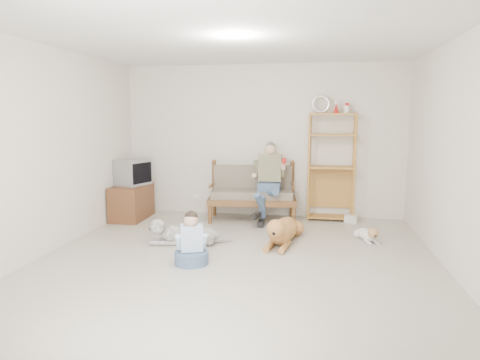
% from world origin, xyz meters
% --- Properties ---
extents(floor, '(5.50, 5.50, 0.00)m').
position_xyz_m(floor, '(0.00, 0.00, 0.00)').
color(floor, '#B8B3A1').
rests_on(floor, ground).
extents(ceiling, '(5.50, 5.50, 0.00)m').
position_xyz_m(ceiling, '(0.00, 0.00, 2.70)').
color(ceiling, silver).
rests_on(ceiling, ground).
extents(wall_back, '(5.00, 0.00, 5.00)m').
position_xyz_m(wall_back, '(0.00, 2.75, 1.35)').
color(wall_back, beige).
rests_on(wall_back, ground).
extents(wall_front, '(5.00, 0.00, 5.00)m').
position_xyz_m(wall_front, '(0.00, -2.75, 1.35)').
color(wall_front, beige).
rests_on(wall_front, ground).
extents(wall_left, '(0.00, 5.50, 5.50)m').
position_xyz_m(wall_left, '(-2.50, 0.00, 1.35)').
color(wall_left, beige).
rests_on(wall_left, ground).
extents(wall_right, '(0.00, 5.50, 5.50)m').
position_xyz_m(wall_right, '(2.50, 0.00, 1.35)').
color(wall_right, beige).
rests_on(wall_right, ground).
extents(loveseat, '(1.56, 0.85, 0.95)m').
position_xyz_m(loveseat, '(-0.12, 2.37, 0.49)').
color(loveseat, brown).
rests_on(loveseat, ground).
extents(man, '(0.51, 0.74, 1.19)m').
position_xyz_m(man, '(0.16, 2.14, 0.62)').
color(man, '#485F85').
rests_on(man, loveseat).
extents(etagere, '(0.82, 0.36, 2.15)m').
position_xyz_m(etagere, '(1.21, 2.55, 0.95)').
color(etagere, '#B47838').
rests_on(etagere, ground).
extents(book_stack, '(0.25, 0.22, 0.14)m').
position_xyz_m(book_stack, '(1.57, 2.38, 0.07)').
color(book_stack, silver).
rests_on(book_stack, ground).
extents(tv_stand, '(0.51, 0.90, 0.60)m').
position_xyz_m(tv_stand, '(-2.23, 2.04, 0.30)').
color(tv_stand, brown).
rests_on(tv_stand, ground).
extents(crt_tv, '(0.58, 0.64, 0.44)m').
position_xyz_m(crt_tv, '(-2.19, 2.08, 0.82)').
color(crt_tv, gray).
rests_on(crt_tv, tv_stand).
extents(wall_outlet, '(0.12, 0.02, 0.08)m').
position_xyz_m(wall_outlet, '(-1.25, 2.73, 0.30)').
color(wall_outlet, white).
rests_on(wall_outlet, ground).
extents(golden_retriever, '(0.49, 1.43, 0.43)m').
position_xyz_m(golden_retriever, '(0.50, 1.05, 0.18)').
color(golden_retriever, '#AA733B').
rests_on(golden_retriever, ground).
extents(shaggy_dog, '(1.20, 0.45, 0.36)m').
position_xyz_m(shaggy_dog, '(-0.89, 0.74, 0.15)').
color(shaggy_dog, white).
rests_on(shaggy_dog, ground).
extents(terrier, '(0.31, 0.62, 0.24)m').
position_xyz_m(terrier, '(1.72, 1.31, 0.10)').
color(terrier, silver).
rests_on(terrier, ground).
extents(child, '(0.42, 0.42, 0.66)m').
position_xyz_m(child, '(-0.54, -0.03, 0.24)').
color(child, '#485F85').
rests_on(child, ground).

